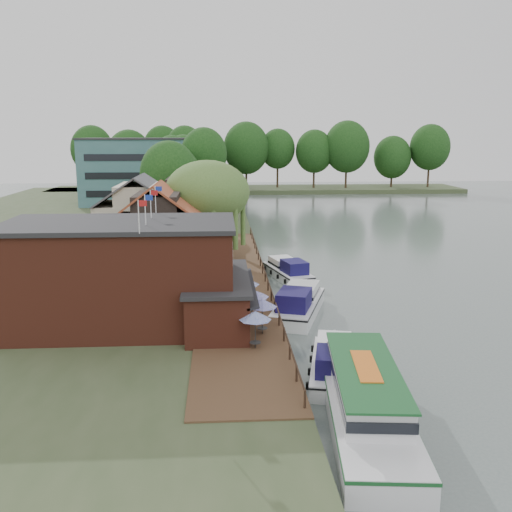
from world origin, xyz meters
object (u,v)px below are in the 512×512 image
object	(u,v)px
umbrella_1	(262,316)
cruiser_0	(334,359)
cruiser_2	(288,268)
umbrella_2	(252,306)
cottage_a	(159,229)
umbrella_0	(255,330)
cottage_b	(141,215)
cottage_c	(182,205)
pub	(151,274)
swan	(343,390)
hotel_block	(152,171)
willow	(208,211)
umbrella_3	(244,293)
umbrella_4	(239,285)
cruiser_1	(298,300)
tour_boat	(367,398)

from	to	relation	value
umbrella_1	cruiser_0	bearing A→B (deg)	-49.15
cruiser_2	umbrella_2	bearing A→B (deg)	-120.47
cottage_a	umbrella_2	world-z (taller)	cottage_a
umbrella_0	cruiser_2	distance (m)	21.73
cottage_b	umbrella_0	xyz separation A→B (m)	(10.81, -30.07, -2.96)
cottage_c	cruiser_0	xyz separation A→B (m)	(11.31, -40.97, -4.17)
umbrella_0	cruiser_2	xyz separation A→B (m)	(4.52, 21.22, -1.21)
umbrella_0	pub	bearing A→B (deg)	143.37
cottage_a	umbrella_2	size ratio (longest dim) A/B	3.53
cottage_a	cottage_b	size ratio (longest dim) A/B	0.90
umbrella_1	swan	distance (m)	8.18
hotel_block	umbrella_1	size ratio (longest dim) A/B	10.69
umbrella_1	swan	xyz separation A→B (m)	(3.93, -6.87, -2.07)
willow	umbrella_3	xyz separation A→B (m)	(3.01, -16.80, -3.93)
hotel_block	cottage_c	size ratio (longest dim) A/B	2.99
cruiser_0	willow	bearing A→B (deg)	118.20
cottage_c	cruiser_2	xyz separation A→B (m)	(11.33, -17.85, -4.17)
umbrella_1	umbrella_3	bearing A→B (deg)	99.24
cottage_c	cruiser_2	bearing A→B (deg)	-57.59
pub	umbrella_0	xyz separation A→B (m)	(6.81, -5.07, -2.36)
cottage_a	willow	distance (m)	6.80
hotel_block	umbrella_4	xyz separation A→B (m)	(14.17, -65.44, -4.86)
pub	umbrella_1	size ratio (longest dim) A/B	8.42
cruiser_1	cruiser_2	distance (m)	11.53
cottage_c	umbrella_2	bearing A→B (deg)	-78.64
umbrella_2	cruiser_2	world-z (taller)	umbrella_2
pub	cottage_a	size ratio (longest dim) A/B	2.33
umbrella_2	tour_boat	distance (m)	13.68
cottage_a	swan	bearing A→B (deg)	-63.08
umbrella_3	cruiser_1	distance (m)	4.65
umbrella_0	umbrella_4	xyz separation A→B (m)	(-0.64, 10.63, 0.00)
hotel_block	umbrella_1	distance (m)	75.24
umbrella_3	umbrella_4	bearing A→B (deg)	98.18
cottage_a	cottage_b	xyz separation A→B (m)	(-3.00, 10.00, 0.00)
umbrella_2	cruiser_1	size ratio (longest dim) A/B	0.24
cruiser_1	swan	distance (m)	14.03
willow	pub	bearing A→B (deg)	-99.93
umbrella_0	umbrella_1	world-z (taller)	same
umbrella_0	umbrella_1	xyz separation A→B (m)	(0.62, 2.58, 0.00)
swan	cottage_a	bearing A→B (deg)	116.92
cottage_c	umbrella_3	size ratio (longest dim) A/B	3.58
hotel_block	willow	world-z (taller)	hotel_block
cruiser_2	swan	bearing A→B (deg)	-105.03
umbrella_2	cruiser_1	distance (m)	6.27
cottage_c	willow	xyz separation A→B (m)	(3.50, -14.00, 0.96)
cruiser_1	pub	bearing A→B (deg)	-138.88
cottage_b	cottage_c	world-z (taller)	same
cottage_b	willow	distance (m)	9.07
cottage_b	willow	size ratio (longest dim) A/B	0.92
umbrella_1	cottage_a	bearing A→B (deg)	115.75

